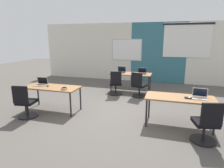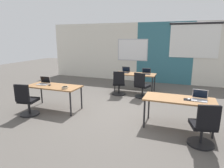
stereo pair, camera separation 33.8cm
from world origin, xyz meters
name	(u,v)px [view 1 (the left image)]	position (x,y,z in m)	size (l,w,h in m)	color
ground_plane	(116,109)	(0.00, 0.00, 0.00)	(24.00, 24.00, 0.00)	#56514C
back_wall_assembly	(140,52)	(0.03, 4.20, 1.41)	(10.00, 0.27, 2.80)	silver
desk_near_left	(52,89)	(-1.75, -0.60, 0.66)	(1.60, 0.70, 0.72)	olive
desk_near_right	(180,100)	(1.75, -0.60, 0.66)	(1.60, 0.70, 0.72)	olive
desk_far_center	(131,75)	(0.00, 2.20, 0.66)	(1.60, 0.70, 0.72)	olive
laptop_near_right_end	(200,96)	(2.19, -0.57, 0.77)	(0.36, 0.32, 0.23)	#B7B7BC
mousepad_near_right_end	(189,98)	(1.96, -0.63, 0.72)	(0.22, 0.19, 0.00)	black
mouse_near_right_end	(189,97)	(1.96, -0.63, 0.74)	(0.08, 0.11, 0.03)	silver
chair_near_right_end	(206,126)	(2.25, -1.32, 0.38)	(0.53, 0.58, 0.92)	black
laptop_far_right	(142,72)	(0.44, 2.25, 0.77)	(0.37, 0.36, 0.22)	#333338
chair_far_right	(139,87)	(0.44, 1.44, 0.38)	(0.55, 0.60, 0.92)	black
laptop_near_left_end	(41,84)	(-2.16, -0.54, 0.77)	(0.36, 0.31, 0.23)	#9E9EA3
mouse_near_left_end	(48,86)	(-1.88, -0.61, 0.74)	(0.06, 0.10, 0.03)	black
chair_near_left_end	(25,104)	(-2.13, -1.29, 0.38)	(0.52, 0.57, 0.92)	black
laptop_far_left	(121,71)	(-0.43, 2.29, 0.77)	(0.35, 0.31, 0.23)	#333338
mousepad_far_left	(115,72)	(-0.69, 2.28, 0.72)	(0.22, 0.19, 0.00)	black
mouse_far_left	(115,72)	(-0.69, 2.28, 0.74)	(0.07, 0.11, 0.03)	black
chair_far_left	(116,85)	(-0.43, 1.49, 0.38)	(0.55, 0.61, 0.92)	black
snack_bowl	(64,88)	(-1.24, -0.78, 0.76)	(0.18, 0.18, 0.06)	tan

